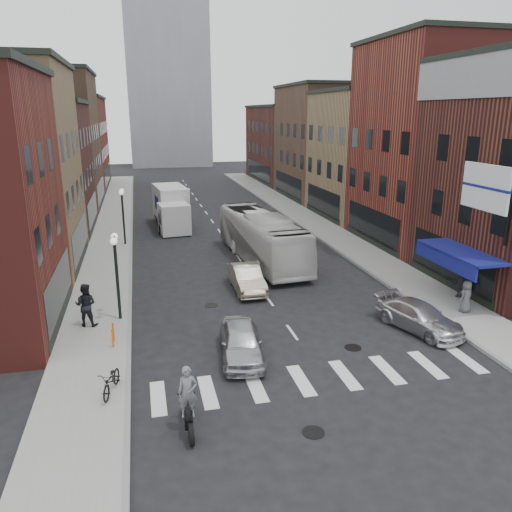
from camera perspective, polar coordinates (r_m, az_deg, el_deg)
The scene contains 29 objects.
ground at distance 21.44m, azimuth 4.95°, elevation -9.78°, with size 160.00×160.00×0.00m, color black.
sidewalk_left at distance 41.40m, azimuth -16.13°, elevation 2.53°, with size 3.00×74.00×0.15m, color gray.
sidewalk_right at distance 43.87m, azimuth 6.63°, elevation 3.80°, with size 3.00×74.00×0.15m, color gray.
curb_left at distance 41.36m, azimuth -14.05°, elevation 2.56°, with size 0.20×74.00×0.16m, color gray.
curb_right at distance 43.40m, azimuth 4.76°, elevation 3.62°, with size 0.20×74.00×0.16m, color gray.
crosswalk_stripes at distance 18.95m, azimuth 7.84°, elevation -13.59°, with size 12.00×2.20×0.01m, color silver.
bldg_left_mid_b at distance 43.40m, azimuth -25.24°, elevation 9.06°, with size 10.30×10.20×10.30m.
bldg_left_far_a at distance 54.08m, azimuth -23.15°, elevation 12.00°, with size 10.30×12.20×13.30m.
bldg_left_far_b at distance 67.96m, azimuth -21.16°, elevation 11.94°, with size 10.30×16.20×11.30m.
bldg_right_mid_a at distance 38.67m, azimuth 20.43°, elevation 11.88°, with size 10.30×10.20×14.30m.
bldg_right_mid_b at distance 47.44m, azimuth 13.57°, elevation 11.20°, with size 10.30×10.20×11.30m.
bldg_right_far_a at distance 57.43m, azimuth 8.62°, elevation 12.74°, with size 10.30×12.20×12.30m.
bldg_right_far_b at distance 70.66m, azimuth 4.31°, elevation 12.66°, with size 10.30×16.20×10.30m.
awning_blue at distance 26.56m, azimuth 21.98°, elevation 0.27°, with size 1.80×5.00×0.78m.
billboard_sign at distance 24.11m, azimuth 24.88°, elevation 6.98°, with size 1.52×3.00×3.70m.
distant_tower at distance 97.75m, azimuth -10.45°, elevation 25.08°, with size 14.00×14.00×50.00m, color #9399A0.
streetlamp_near at distance 23.23m, azimuth -15.73°, elevation -0.58°, with size 0.32×1.22×4.11m.
streetlamp_far at distance 36.87m, azimuth -15.01°, elevation 5.51°, with size 0.32×1.22×4.11m.
bike_rack at distance 21.51m, azimuth -16.03°, elevation -8.68°, with size 0.08×0.68×0.80m.
box_truck at distance 42.40m, azimuth -9.62°, elevation 5.42°, with size 2.86×7.87×3.34m.
motorcycle_rider at distance 15.69m, azimuth -7.77°, elevation -16.13°, with size 0.62×2.12×2.16m.
transit_bus at distance 32.20m, azimuth 0.65°, elevation 2.13°, with size 2.63×11.25×3.13m, color silver.
sedan_left_near at distance 19.85m, azimuth -1.70°, elevation -9.77°, with size 1.61×3.99×1.36m, color #B4B4B9.
sedan_left_far at distance 27.06m, azimuth -1.08°, elevation -2.57°, with size 1.44×4.13×1.36m, color #BEB39A.
curb_car at distance 23.40m, azimuth 18.16°, elevation -6.63°, with size 1.74×4.27×1.24m, color silver.
parked_bicycle at distance 18.08m, azimuth -16.18°, elevation -13.52°, with size 0.59×1.71×0.90m, color black.
ped_left_solo at distance 23.45m, azimuth -18.89°, elevation -5.30°, with size 0.95×0.55×1.96m, color black.
ped_right_a at distance 27.72m, azimuth 22.29°, elevation -2.77°, with size 1.03×0.51×1.59m, color black.
ped_right_c at distance 25.75m, azimuth 22.90°, elevation -4.27°, with size 0.77×0.50×1.57m, color #515458.
Camera 1 is at (-6.18, -18.29, 9.34)m, focal length 35.00 mm.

